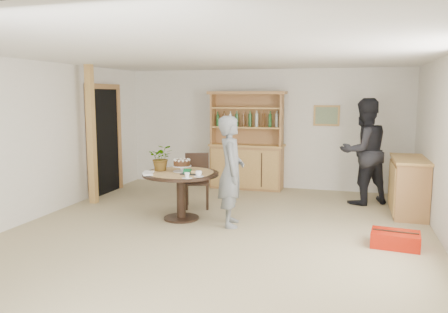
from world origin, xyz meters
TOP-DOWN VIEW (x-y plane):
  - ground at (0.00, 0.00)m, footprint 7.00×7.00m
  - room_shell at (0.00, 0.01)m, footprint 6.04×7.04m
  - doorway at (-2.93, 2.00)m, footprint 0.13×1.10m
  - pine_post at (-2.70, 1.20)m, footprint 0.12×0.12m
  - hutch at (-0.30, 3.24)m, footprint 1.62×0.54m
  - sideboard at (2.74, 2.00)m, footprint 0.54×1.26m
  - dining_table at (-0.77, 0.66)m, footprint 1.20×1.20m
  - dining_chair at (-0.79, 1.48)m, footprint 0.53×0.53m
  - birthday_cake at (-0.77, 0.71)m, footprint 0.30×0.30m
  - flower_vase at (-1.12, 0.71)m, footprint 0.47×0.44m
  - gift_tray at (-0.55, 0.53)m, footprint 0.30×0.20m
  - coffee_cup_a at (-0.37, 0.38)m, footprint 0.15×0.15m
  - coffee_cup_b at (-0.49, 0.21)m, footprint 0.15×0.15m
  - napkins at (-1.18, 0.35)m, footprint 0.24×0.33m
  - teen_boy at (0.08, 0.56)m, footprint 0.54×0.69m
  - adult_person at (2.02, 2.53)m, footprint 1.18×1.12m
  - red_suitcase at (2.39, 0.22)m, footprint 0.64×0.46m

SIDE VIEW (x-z plane):
  - ground at x=0.00m, z-range 0.00..0.00m
  - red_suitcase at x=2.39m, z-range 0.00..0.21m
  - sideboard at x=2.74m, z-range 0.00..0.94m
  - dining_chair at x=-0.79m, z-range 0.06..1.01m
  - dining_table at x=-0.77m, z-range 0.22..0.98m
  - hutch at x=-0.30m, z-range -0.33..1.71m
  - napkins at x=-1.18m, z-range 0.76..0.79m
  - gift_tray at x=-0.55m, z-range 0.75..0.83m
  - coffee_cup_b at x=-0.49m, z-range 0.75..0.84m
  - coffee_cup_a at x=-0.37m, z-range 0.76..0.84m
  - teen_boy at x=0.08m, z-range 0.00..1.66m
  - birthday_cake at x=-0.77m, z-range 0.78..0.98m
  - adult_person at x=2.02m, z-range 0.00..1.91m
  - flower_vase at x=-1.12m, z-range 0.76..1.18m
  - doorway at x=-2.93m, z-range 0.02..2.20m
  - pine_post at x=-2.70m, z-range 0.00..2.50m
  - room_shell at x=0.00m, z-range 0.48..3.00m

